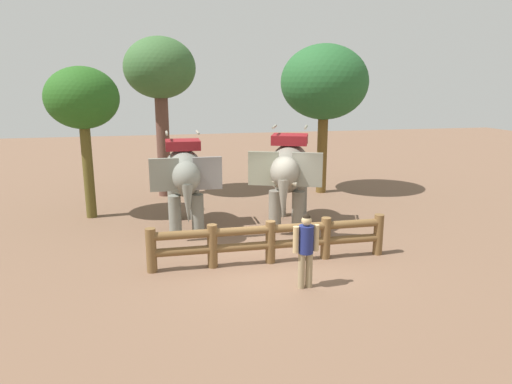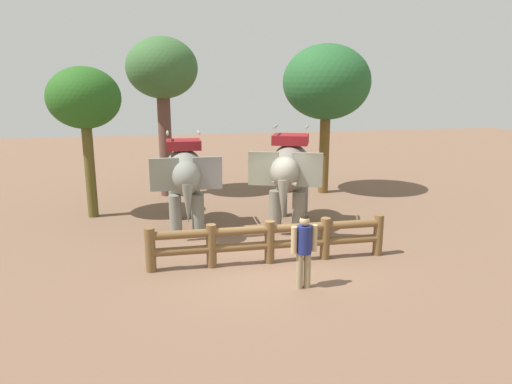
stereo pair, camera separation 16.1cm
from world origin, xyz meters
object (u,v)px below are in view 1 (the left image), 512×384
at_px(tree_far_left, 324,83).
at_px(log_fence, 270,239).
at_px(elephant_near_left, 184,176).
at_px(tree_far_right, 160,72).
at_px(elephant_center, 289,171).
at_px(tree_back_center, 82,100).
at_px(tourist_woman_in_black, 306,246).

bearing_deg(tree_far_left, log_fence, -119.31).
xyz_separation_m(elephant_near_left, tree_far_right, (-0.47, 4.50, 3.04)).
relative_size(log_fence, elephant_center, 1.63).
bearing_deg(tree_back_center, tourist_woman_in_black, -52.42).
distance_m(log_fence, tree_far_right, 8.99).
relative_size(elephant_center, tree_far_left, 0.63).
bearing_deg(elephant_near_left, tree_far_right, 95.97).
relative_size(elephant_near_left, tourist_woman_in_black, 2.06).
xyz_separation_m(log_fence, elephant_near_left, (-1.81, 3.19, 1.03)).
bearing_deg(tree_back_center, tree_far_right, 46.55).
height_order(elephant_center, tree_far_right, tree_far_right).
bearing_deg(tourist_woman_in_black, elephant_near_left, 114.82).
xyz_separation_m(log_fence, tourist_woman_in_black, (0.37, -1.53, 0.34)).
bearing_deg(elephant_center, log_fence, -114.46).
relative_size(tourist_woman_in_black, tree_far_right, 0.27).
bearing_deg(tree_far_right, tourist_woman_in_black, -73.94).
xyz_separation_m(tourist_woman_in_black, tree_far_right, (-2.65, 9.22, 3.72)).
bearing_deg(elephant_near_left, log_fence, -60.44).
distance_m(tree_far_left, tree_back_center, 8.78).
bearing_deg(log_fence, tree_far_right, 106.52).
relative_size(log_fence, tree_back_center, 1.23).
relative_size(tree_far_left, tree_back_center, 1.20).
bearing_deg(tree_far_right, tree_far_left, -7.68).
bearing_deg(tree_far_left, elephant_near_left, -147.05).
distance_m(tree_back_center, tree_far_right, 3.68).
height_order(elephant_center, tourist_woman_in_black, elephant_center).
xyz_separation_m(log_fence, tree_far_right, (-2.28, 7.69, 4.07)).
distance_m(elephant_near_left, tree_far_left, 7.25).
distance_m(log_fence, elephant_near_left, 3.81).
bearing_deg(elephant_center, elephant_near_left, 172.60).
height_order(log_fence, tourist_woman_in_black, tourist_woman_in_black).
height_order(log_fence, tree_back_center, tree_back_center).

